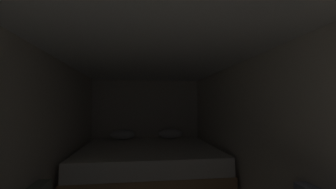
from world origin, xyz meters
TOP-DOWN VIEW (x-y plane):
  - wall_back at (0.00, 4.04)m, footprint 2.38×0.05m
  - wall_left at (-1.16, 1.66)m, footprint 0.05×4.71m
  - wall_right at (1.16, 1.66)m, footprint 0.05×4.71m
  - ceiling_slab at (0.00, 1.66)m, footprint 2.38×4.71m
  - bed at (0.00, 2.97)m, footprint 2.16×2.01m

SIDE VIEW (x-z plane):
  - bed at x=0.00m, z-range -0.09..0.88m
  - wall_back at x=0.00m, z-range 0.00..2.00m
  - wall_left at x=-1.16m, z-range 0.00..2.00m
  - wall_right at x=1.16m, z-range 0.00..2.00m
  - ceiling_slab at x=0.00m, z-range 2.00..2.05m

